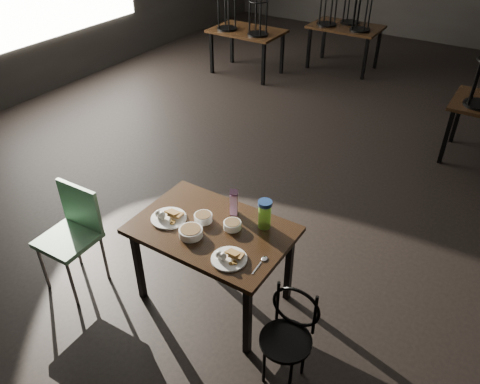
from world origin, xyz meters
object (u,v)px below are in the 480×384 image
Objects in this scene: bentwood_chair at (289,330)px; school_chair at (73,229)px; juice_carton at (234,202)px; main_table at (212,236)px; water_bottle at (265,214)px.

school_chair is (-1.95, -0.12, 0.10)m from bentwood_chair.
juice_carton is 0.31× the size of bentwood_chair.
school_chair is (-1.11, -0.43, -0.12)m from main_table.
juice_carton reaches higher than bentwood_chair.
water_bottle is at bearing 23.09° from school_chair.
water_bottle reaches higher than juice_carton.
bentwood_chair is (0.85, -0.31, -0.22)m from main_table.
main_table is 1.19m from school_chair.
school_chair reaches higher than bentwood_chair.
main_table is at bearing -144.75° from water_bottle.
school_chair is at bearing 178.86° from bentwood_chair.
main_table is 0.45m from water_bottle.
school_chair is at bearing -158.67° from main_table.
bentwood_chair is (0.80, -0.55, -0.41)m from juice_carton.
school_chair reaches higher than main_table.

